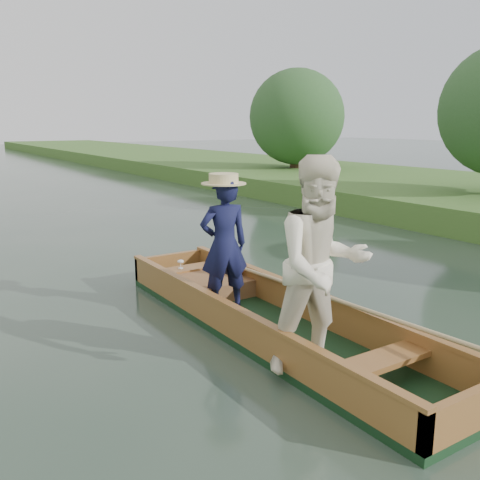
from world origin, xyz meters
TOP-DOWN VIEW (x-y plane):
  - ground at (0.00, 0.00)m, footprint 120.00×120.00m
  - trees_far at (0.67, 9.25)m, footprint 22.89×14.38m
  - punt at (-0.13, -0.33)m, footprint 1.36×5.01m

SIDE VIEW (x-z plane):
  - ground at x=0.00m, z-range 0.00..0.00m
  - punt at x=-0.13m, z-range -0.30..1.72m
  - trees_far at x=0.67m, z-range 0.29..4.78m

